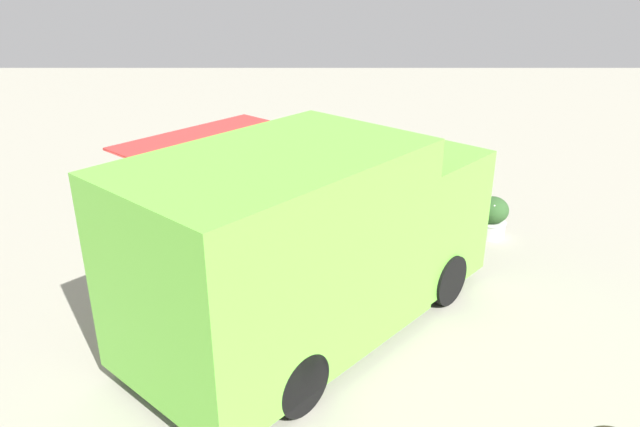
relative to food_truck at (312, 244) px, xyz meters
name	(u,v)px	position (x,y,z in m)	size (l,w,h in m)	color
ground_plane	(234,315)	(-0.26, -1.09, -1.22)	(40.00, 40.00, 0.00)	gray
food_truck	(312,244)	(0.00, 0.00, 0.00)	(5.22, 5.00, 2.54)	#6AC53D
person_customer	(419,185)	(-4.48, 2.07, -0.88)	(0.70, 0.75, 0.88)	#6A6A45
planter_flowering_near	(181,196)	(-3.87, -2.55, -0.87)	(0.52, 0.52, 0.65)	gray
planter_flowering_side	(492,216)	(-2.82, 3.09, -0.84)	(0.55, 0.55, 0.73)	beige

